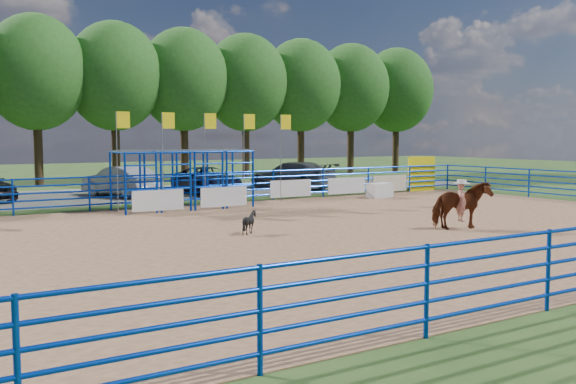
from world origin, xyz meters
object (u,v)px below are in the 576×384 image
Objects in this scene: announcer_table at (380,190)px; car_d at (292,175)px; horse_and_rider at (461,203)px; car_c at (207,180)px; car_b at (121,181)px; calf at (250,222)px.

car_d is (-0.79, 7.23, 0.43)m from announcer_table.
horse_and_rider is 17.10m from car_c.
car_b is 4.59m from car_c.
car_d reaches higher than announcer_table.
car_b is at bearing 108.78° from horse_and_rider.
car_b is at bearing 5.34° from calf.
car_c reaches higher than announcer_table.
car_d is at bearing 157.15° from car_b.
car_b is at bearing 167.42° from car_c.
horse_and_rider reaches higher than car_c.
announcer_table is 11.27m from horse_and_rider.
car_d is (10.25, -0.62, 0.02)m from car_b.
car_b reaches higher than car_c.
horse_and_rider is 0.42× the size of car_d.
announcer_table is at bearing 64.08° from horse_and_rider.
car_b is (0.49, 15.11, 0.40)m from calf.
car_d is at bearing 76.59° from horse_and_rider.
announcer_table is at bearing -47.09° from car_c.
horse_and_rider is at bearing 55.39° from car_d.
car_b reaches higher than announcer_table.
car_b is 10.27m from car_d.
announcer_table is 7.28m from car_d.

